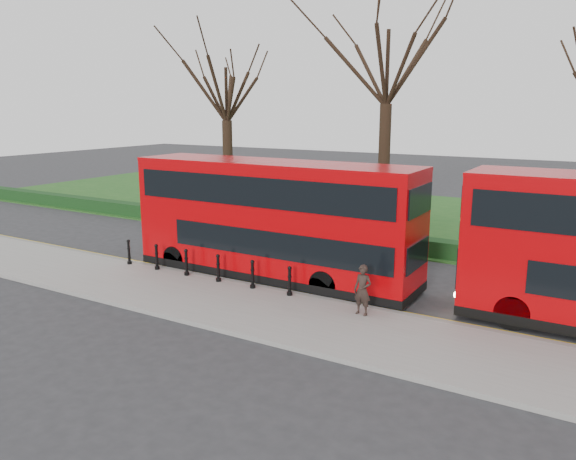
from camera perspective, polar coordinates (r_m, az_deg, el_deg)
The scene contains 12 objects.
ground at distance 22.44m, azimuth -4.87°, elevation -4.69°, with size 120.00×120.00×0.00m, color #28282B.
pavement at distance 20.18m, azimuth -9.87°, elevation -6.59°, with size 60.00×4.00×0.15m, color gray.
kerb at distance 21.65m, azimuth -6.42°, elevation -5.16°, with size 60.00×0.25×0.16m, color slate.
grass_verge at distance 35.35m, azimuth 9.42°, elevation 1.56°, with size 60.00×18.00×0.06m, color #1C4C19.
hedge at distance 27.95m, azimuth 3.25°, elevation -0.39°, with size 60.00×0.90×0.80m, color black.
yellow_line_outer at distance 21.90m, azimuth -5.95°, elevation -5.13°, with size 60.00×0.10×0.01m, color yellow.
yellow_line_inner at distance 22.05m, azimuth -5.63°, elevation -5.00°, with size 60.00×0.10×0.01m, color yellow.
tree_left at distance 34.27m, azimuth -6.30°, elevation 14.11°, with size 6.73×6.73×10.52m.
tree_mid at distance 29.44m, azimuth 10.09°, elevation 16.74°, with size 7.83×7.83×12.24m.
bollard_row at distance 21.71m, azimuth -8.73°, elevation -3.59°, with size 7.94×0.15×1.00m.
bus_lead at distance 21.55m, azimuth -1.53°, elevation 0.94°, with size 11.47×2.63×4.56m.
pedestrian at distance 17.84m, azimuth 7.59°, elevation -6.07°, with size 0.59×0.39×1.62m, color black.
Camera 1 is at (12.58, -17.38, 6.58)m, focal length 35.00 mm.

